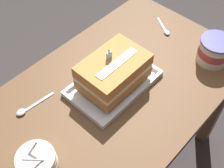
% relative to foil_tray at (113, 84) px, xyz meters
% --- Properties ---
extents(ground_plane, '(8.00, 8.00, 0.00)m').
position_rel_foil_tray_xyz_m(ground_plane, '(-0.03, -0.02, -0.69)').
color(ground_plane, '#383333').
extents(dining_table, '(1.14, 0.66, 0.69)m').
position_rel_foil_tray_xyz_m(dining_table, '(-0.03, -0.02, -0.11)').
color(dining_table, brown).
rests_on(dining_table, ground_plane).
extents(foil_tray, '(0.34, 0.22, 0.02)m').
position_rel_foil_tray_xyz_m(foil_tray, '(0.00, 0.00, 0.00)').
color(foil_tray, silver).
rests_on(foil_tray, dining_table).
extents(birthday_cake, '(0.25, 0.17, 0.15)m').
position_rel_foil_tray_xyz_m(birthday_cake, '(0.00, -0.00, 0.07)').
color(birthday_cake, '#C5803F').
rests_on(birthday_cake, foil_tray).
extents(bowl_stack, '(0.13, 0.13, 0.12)m').
position_rel_foil_tray_xyz_m(bowl_stack, '(-0.40, -0.05, 0.03)').
color(bowl_stack, silver).
rests_on(bowl_stack, dining_table).
extents(ice_cream_tub, '(0.13, 0.13, 0.11)m').
position_rel_foil_tray_xyz_m(ice_cream_tub, '(0.37, -0.21, 0.05)').
color(ice_cream_tub, silver).
rests_on(ice_cream_tub, dining_table).
extents(serving_spoon_near_tray, '(0.08, 0.12, 0.01)m').
position_rel_foil_tray_xyz_m(serving_spoon_near_tray, '(0.39, 0.04, -0.00)').
color(serving_spoon_near_tray, silver).
rests_on(serving_spoon_near_tray, dining_table).
extents(serving_spoon_by_bowls, '(0.16, 0.04, 0.01)m').
position_rel_foil_tray_xyz_m(serving_spoon_by_bowls, '(-0.30, 0.15, -0.00)').
color(serving_spoon_by_bowls, silver).
rests_on(serving_spoon_by_bowls, dining_table).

